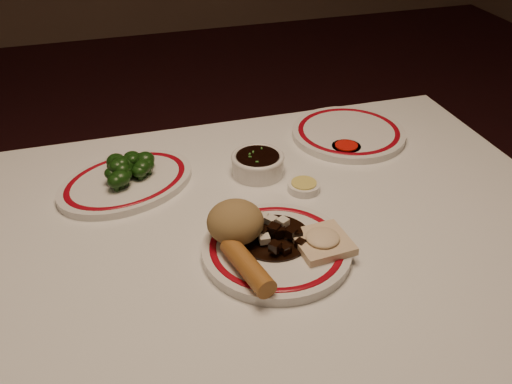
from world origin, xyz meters
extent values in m
cube|color=white|center=(0.00, 0.00, 0.73)|extent=(1.20, 0.90, 0.04)
cylinder|color=black|center=(-0.54, 0.39, 0.35)|extent=(0.06, 0.06, 0.71)
cylinder|color=black|center=(0.54, 0.39, 0.35)|extent=(0.06, 0.06, 0.71)
cylinder|color=white|center=(0.01, -0.06, 0.76)|extent=(0.27, 0.27, 0.02)
torus|color=maroon|center=(0.01, -0.06, 0.77)|extent=(0.23, 0.23, 0.00)
ellipsoid|color=olive|center=(-0.05, -0.02, 0.80)|extent=(0.10, 0.10, 0.07)
cylinder|color=#A66728|center=(-0.05, -0.11, 0.78)|extent=(0.06, 0.13, 0.03)
cube|color=beige|center=(0.08, -0.08, 0.78)|extent=(0.09, 0.09, 0.01)
ellipsoid|color=beige|center=(0.08, -0.08, 0.79)|extent=(0.06, 0.06, 0.02)
cylinder|color=black|center=(0.01, -0.04, 0.77)|extent=(0.13, 0.13, 0.00)
cube|color=black|center=(0.02, -0.04, 0.78)|extent=(0.03, 0.03, 0.02)
cube|color=black|center=(0.02, -0.04, 0.78)|extent=(0.02, 0.02, 0.01)
cube|color=black|center=(-0.01, -0.03, 0.78)|extent=(0.03, 0.03, 0.02)
cube|color=black|center=(0.00, -0.08, 0.79)|extent=(0.02, 0.02, 0.02)
cube|color=black|center=(0.04, -0.05, 0.79)|extent=(0.02, 0.02, 0.02)
cube|color=black|center=(0.02, -0.04, 0.78)|extent=(0.02, 0.02, 0.02)
cube|color=black|center=(-0.02, 0.00, 0.78)|extent=(0.02, 0.02, 0.02)
cube|color=black|center=(0.01, -0.04, 0.79)|extent=(0.03, 0.03, 0.02)
cube|color=black|center=(0.02, -0.02, 0.78)|extent=(0.02, 0.02, 0.02)
cube|color=black|center=(-0.02, -0.01, 0.79)|extent=(0.02, 0.02, 0.02)
cube|color=black|center=(0.02, -0.08, 0.78)|extent=(0.02, 0.02, 0.02)
cube|color=black|center=(-0.03, -0.02, 0.79)|extent=(0.02, 0.02, 0.02)
cube|color=black|center=(0.05, -0.08, 0.78)|extent=(0.02, 0.02, 0.01)
cube|color=black|center=(0.05, -0.05, 0.78)|extent=(0.02, 0.02, 0.02)
cube|color=beige|center=(0.00, 0.00, 0.79)|extent=(0.02, 0.02, 0.01)
cube|color=beige|center=(0.02, -0.01, 0.79)|extent=(0.02, 0.02, 0.01)
cube|color=beige|center=(0.03, -0.03, 0.79)|extent=(0.02, 0.02, 0.01)
cube|color=beige|center=(-0.01, -0.05, 0.78)|extent=(0.02, 0.02, 0.01)
torus|color=maroon|center=(-0.21, 0.23, 0.77)|extent=(0.32, 0.32, 0.00)
cylinder|color=#23471C|center=(-0.21, 0.23, 0.77)|extent=(0.01, 0.01, 0.01)
ellipsoid|color=#14370D|center=(-0.21, 0.23, 0.79)|extent=(0.03, 0.03, 0.03)
cylinder|color=#23471C|center=(-0.21, 0.21, 0.77)|extent=(0.01, 0.01, 0.01)
ellipsoid|color=#14370D|center=(-0.21, 0.21, 0.79)|extent=(0.03, 0.03, 0.02)
cylinder|color=#23471C|center=(-0.16, 0.26, 0.77)|extent=(0.01, 0.01, 0.01)
ellipsoid|color=#14370D|center=(-0.16, 0.26, 0.78)|extent=(0.04, 0.04, 0.03)
cylinder|color=#23471C|center=(-0.19, 0.27, 0.77)|extent=(0.01, 0.01, 0.01)
ellipsoid|color=#14370D|center=(-0.19, 0.27, 0.79)|extent=(0.04, 0.04, 0.03)
cylinder|color=#23471C|center=(-0.18, 0.22, 0.77)|extent=(0.01, 0.01, 0.01)
ellipsoid|color=#14370D|center=(-0.18, 0.22, 0.78)|extent=(0.03, 0.03, 0.03)
cylinder|color=#23471C|center=(-0.16, 0.24, 0.77)|extent=(0.01, 0.01, 0.01)
ellipsoid|color=#14370D|center=(-0.16, 0.24, 0.79)|extent=(0.03, 0.03, 0.02)
cylinder|color=#23471C|center=(-0.21, 0.23, 0.77)|extent=(0.01, 0.01, 0.01)
ellipsoid|color=#14370D|center=(-0.21, 0.23, 0.79)|extent=(0.03, 0.03, 0.03)
cylinder|color=#23471C|center=(-0.18, 0.24, 0.77)|extent=(0.01, 0.01, 0.01)
ellipsoid|color=#14370D|center=(-0.18, 0.24, 0.79)|extent=(0.03, 0.03, 0.03)
cylinder|color=#23471C|center=(-0.20, 0.25, 0.77)|extent=(0.01, 0.01, 0.01)
ellipsoid|color=#14370D|center=(-0.20, 0.25, 0.79)|extent=(0.03, 0.03, 0.03)
cylinder|color=#23471C|center=(-0.23, 0.22, 0.77)|extent=(0.01, 0.01, 0.02)
ellipsoid|color=#14370D|center=(-0.23, 0.22, 0.79)|extent=(0.03, 0.03, 0.02)
cylinder|color=#23471C|center=(-0.17, 0.23, 0.77)|extent=(0.01, 0.01, 0.01)
ellipsoid|color=#14370D|center=(-0.17, 0.23, 0.79)|extent=(0.03, 0.03, 0.03)
cylinder|color=#23471C|center=(-0.20, 0.25, 0.77)|extent=(0.01, 0.01, 0.01)
ellipsoid|color=#14370D|center=(-0.20, 0.25, 0.79)|extent=(0.04, 0.04, 0.03)
cylinder|color=#23471C|center=(-0.22, 0.26, 0.77)|extent=(0.01, 0.01, 0.01)
ellipsoid|color=#14370D|center=(-0.22, 0.26, 0.78)|extent=(0.03, 0.03, 0.03)
cylinder|color=#23471C|center=(-0.23, 0.20, 0.77)|extent=(0.01, 0.01, 0.01)
ellipsoid|color=#14370D|center=(-0.23, 0.20, 0.79)|extent=(0.03, 0.03, 0.03)
cylinder|color=#23471C|center=(-0.22, 0.27, 0.77)|extent=(0.01, 0.01, 0.01)
ellipsoid|color=#14370D|center=(-0.22, 0.27, 0.79)|extent=(0.04, 0.04, 0.03)
cylinder|color=#23471C|center=(-0.22, 0.20, 0.77)|extent=(0.01, 0.01, 0.01)
ellipsoid|color=#14370D|center=(-0.22, 0.20, 0.79)|extent=(0.04, 0.04, 0.03)
ellipsoid|color=#14370D|center=(-0.21, 0.23, 0.80)|extent=(0.03, 0.03, 0.02)
ellipsoid|color=#14370D|center=(-0.21, 0.23, 0.80)|extent=(0.03, 0.03, 0.02)
ellipsoid|color=#14370D|center=(-0.19, 0.25, 0.80)|extent=(0.03, 0.03, 0.02)
ellipsoid|color=#14370D|center=(-0.22, 0.22, 0.80)|extent=(0.03, 0.03, 0.02)
ellipsoid|color=#14370D|center=(-0.21, 0.25, 0.80)|extent=(0.03, 0.03, 0.03)
ellipsoid|color=#14370D|center=(-0.21, 0.22, 0.80)|extent=(0.03, 0.03, 0.03)
cylinder|color=white|center=(0.06, 0.20, 0.77)|extent=(0.11, 0.11, 0.04)
cylinder|color=black|center=(0.06, 0.20, 0.79)|extent=(0.09, 0.09, 0.00)
cylinder|color=white|center=(0.27, 0.23, 0.76)|extent=(0.06, 0.06, 0.02)
cylinder|color=red|center=(0.27, 0.23, 0.77)|extent=(0.05, 0.05, 0.00)
cylinder|color=white|center=(0.13, 0.11, 0.76)|extent=(0.06, 0.06, 0.02)
cylinder|color=#DCCC5A|center=(0.13, 0.11, 0.77)|extent=(0.05, 0.05, 0.00)
cylinder|color=white|center=(0.30, 0.29, 0.76)|extent=(0.31, 0.31, 0.02)
torus|color=maroon|center=(0.30, 0.29, 0.77)|extent=(0.27, 0.27, 0.00)
camera|label=1|loc=(-0.24, -0.76, 1.37)|focal=40.00mm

